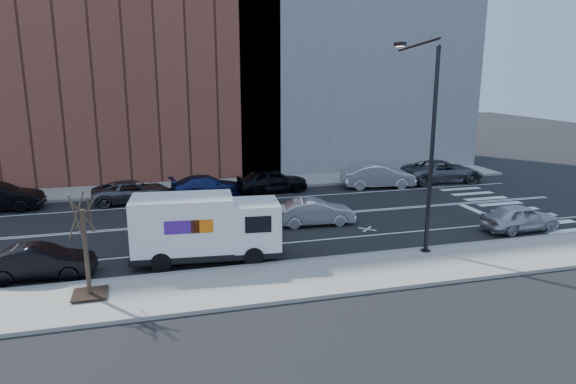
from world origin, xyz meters
TOP-DOWN VIEW (x-y plane):
  - ground at (0.00, 0.00)m, footprint 120.00×120.00m
  - sidewalk_near at (0.00, -8.80)m, footprint 44.00×3.60m
  - sidewalk_far at (0.00, 8.80)m, footprint 44.00×3.60m
  - curb_near at (0.00, -7.00)m, footprint 44.00×0.25m
  - curb_far at (0.00, 7.00)m, footprint 44.00×0.25m
  - crosswalk at (16.00, 0.00)m, footprint 3.00×14.00m
  - road_markings at (0.00, 0.00)m, footprint 40.00×8.60m
  - bldg_brick at (-8.00, 15.60)m, footprint 26.00×10.00m
  - bldg_concrete at (12.00, 15.60)m, footprint 20.00×10.00m
  - streetlight at (7.00, -6.91)m, footprint 0.44×4.02m
  - street_tree at (-7.00, -8.40)m, footprint 1.20×1.20m
  - fedex_van at (-2.55, -5.60)m, footprint 6.48×2.75m
  - far_parked_c at (-5.74, 5.68)m, footprint 5.03×2.55m
  - far_parked_d at (-1.14, 6.09)m, footprint 4.90×2.40m
  - far_parked_e at (3.20, 6.05)m, footprint 4.85×2.18m
  - far_parked_f at (10.67, 5.47)m, footprint 5.23×2.35m
  - far_parked_g at (15.93, 5.77)m, footprint 5.99×3.04m
  - driving_sedan at (3.65, -1.79)m, footprint 4.25×1.71m
  - near_parked_rear_a at (-9.02, -5.80)m, footprint 4.14×1.73m
  - near_parked_front at (13.40, -5.58)m, footprint 4.18×1.89m

SIDE VIEW (x-z plane):
  - ground at x=0.00m, z-range 0.00..0.00m
  - crosswalk at x=16.00m, z-range 0.00..0.01m
  - road_markings at x=0.00m, z-range 0.00..0.01m
  - sidewalk_near at x=0.00m, z-range 0.00..0.15m
  - sidewalk_far at x=0.00m, z-range 0.00..0.15m
  - curb_near at x=0.00m, z-range 0.00..0.17m
  - curb_far at x=0.00m, z-range 0.00..0.17m
  - near_parked_rear_a at x=-9.02m, z-range 0.00..1.33m
  - far_parked_c at x=-5.74m, z-range 0.00..1.36m
  - far_parked_d at x=-1.14m, z-range 0.00..1.37m
  - driving_sedan at x=3.65m, z-range 0.00..1.37m
  - near_parked_front at x=13.40m, z-range 0.00..1.39m
  - far_parked_e at x=3.20m, z-range 0.00..1.62m
  - far_parked_g at x=15.93m, z-range 0.00..1.62m
  - far_parked_f at x=10.67m, z-range 0.00..1.67m
  - street_tree at x=-7.00m, z-range -0.42..3.33m
  - fedex_van at x=-2.55m, z-range 0.07..2.95m
  - streetlight at x=7.00m, z-range 0.41..9.75m
  - bldg_brick at x=-8.00m, z-range 0.00..22.00m
  - bldg_concrete at x=12.00m, z-range 0.00..26.00m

